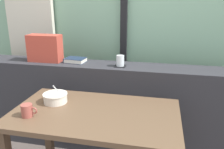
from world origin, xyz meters
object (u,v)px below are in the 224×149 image
at_px(throw_pillow, 45,48).
at_px(ceramic_mug, 27,110).
at_px(juice_glass, 120,61).
at_px(breakfast_table, 95,126).
at_px(closed_book, 75,60).
at_px(coaster_square, 120,66).
at_px(soup_bowl, 56,98).

xyz_separation_m(throw_pillow, ceramic_mug, (0.26, -0.80, -0.25)).
xyz_separation_m(juice_glass, ceramic_mug, (-0.49, -0.77, -0.17)).
height_order(breakfast_table, closed_book, closed_book).
xyz_separation_m(coaster_square, throw_pillow, (-0.75, 0.03, 0.13)).
bearing_deg(juice_glass, breakfast_table, -96.32).
xyz_separation_m(juice_glass, throw_pillow, (-0.75, 0.03, 0.08)).
relative_size(coaster_square, juice_glass, 1.03).
xyz_separation_m(soup_bowl, ceramic_mug, (-0.08, -0.25, 0.01)).
height_order(coaster_square, closed_book, closed_book).
xyz_separation_m(closed_book, ceramic_mug, (-0.03, -0.82, -0.14)).
distance_m(coaster_square, throw_pillow, 0.76).
relative_size(breakfast_table, coaster_square, 11.61).
xyz_separation_m(coaster_square, closed_book, (-0.45, 0.06, 0.02)).
bearing_deg(closed_book, ceramic_mug, -92.37).
xyz_separation_m(closed_book, throw_pillow, (-0.30, -0.02, 0.11)).
distance_m(breakfast_table, juice_glass, 0.69).
xyz_separation_m(breakfast_table, ceramic_mug, (-0.42, -0.16, 0.15)).
distance_m(soup_bowl, ceramic_mug, 0.26).
relative_size(coaster_square, closed_book, 0.48).
distance_m(coaster_square, closed_book, 0.46).
height_order(coaster_square, ceramic_mug, coaster_square).
relative_size(coaster_square, ceramic_mug, 0.88).
relative_size(juice_glass, soup_bowl, 0.53).
height_order(throw_pillow, soup_bowl, throw_pillow).
bearing_deg(soup_bowl, coaster_square, 51.91).
xyz_separation_m(coaster_square, juice_glass, (0.00, 0.00, 0.05)).
bearing_deg(closed_book, throw_pillow, -175.64).
distance_m(juice_glass, closed_book, 0.46).
relative_size(closed_book, soup_bowl, 1.12).
xyz_separation_m(coaster_square, soup_bowl, (-0.40, -0.51, -0.13)).
relative_size(breakfast_table, juice_glass, 11.93).
relative_size(soup_bowl, ceramic_mug, 1.63).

